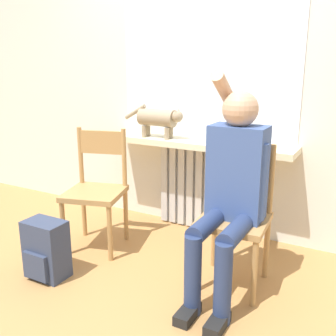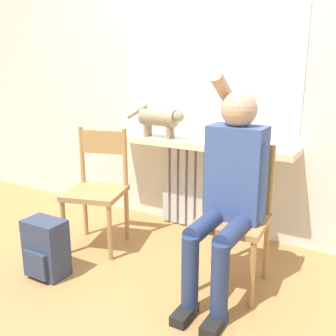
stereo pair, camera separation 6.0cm
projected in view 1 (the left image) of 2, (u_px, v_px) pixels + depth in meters
name	position (u px, v px, depth m)	size (l,w,h in m)	color
ground_plane	(124.00, 292.00, 2.47)	(12.00, 12.00, 0.00)	#B27F47
wall_with_window	(207.00, 69.00, 3.16)	(7.00, 0.06, 2.70)	silver
radiator	(201.00, 187.00, 3.35)	(0.75, 0.08, 0.75)	silver
windowsill	(196.00, 143.00, 3.16)	(1.58, 0.31, 0.05)	beige
window_glass	(206.00, 59.00, 3.11)	(1.52, 0.01, 1.26)	white
chair_left	(97.00, 188.00, 3.01)	(0.51, 0.51, 0.91)	#B2844C
chair_right	(236.00, 214.00, 2.49)	(0.44, 0.44, 0.91)	#B2844C
person	(232.00, 184.00, 2.33)	(0.36, 0.97, 1.37)	navy
cat	(159.00, 118.00, 3.21)	(0.55, 0.14, 0.27)	#9E896B
backpack	(46.00, 250.00, 2.61)	(0.28, 0.21, 0.40)	#333D56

